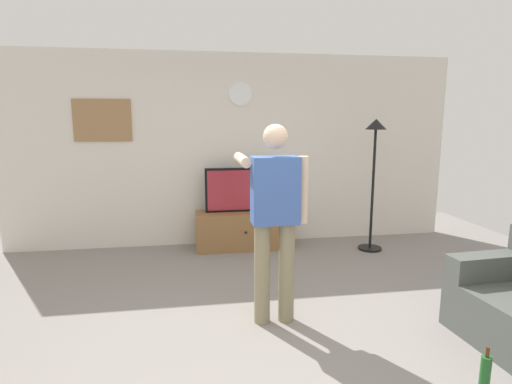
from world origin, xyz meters
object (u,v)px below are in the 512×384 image
Objects in this scene: wall_clock at (240,94)px; person_standing_nearer_lamp at (274,213)px; television at (243,190)px; framed_picture at (102,120)px; floor_lamp at (374,157)px; tv_stand at (244,230)px; beverage_bottle at (485,377)px.

person_standing_nearer_lamp is (-0.01, -2.42, -1.14)m from wall_clock.
television is at bearing -90.00° from wall_clock.
framed_picture is 0.42× the size of floor_lamp.
wall_clock reaches higher than framed_picture.
wall_clock is 2.03m from floor_lamp.
tv_stand is at bearing -90.00° from television.
beverage_bottle is at bearing -101.29° from floor_lamp.
television is at bearing 89.86° from person_standing_nearer_lamp.
floor_lamp is 1.03× the size of person_standing_nearer_lamp.
framed_picture is at bearing 169.92° from floor_lamp.
wall_clock is at bearing 89.87° from person_standing_nearer_lamp.
person_standing_nearer_lamp is at bearing -90.13° from wall_clock.
wall_clock is at bearing 90.00° from tv_stand.
floor_lamp is (1.73, -0.63, -0.85)m from wall_clock.
framed_picture reaches higher than person_standing_nearer_lamp.
wall_clock is at bearing -0.15° from framed_picture.
television is 2.10m from framed_picture.
tv_stand is at bearing 168.78° from floor_lamp.
person_standing_nearer_lamp is at bearing 132.37° from beverage_bottle.
television is at bearing 90.00° from tv_stand.
wall_clock reaches higher than beverage_bottle.
person_standing_nearer_lamp is at bearing -90.14° from television.
floor_lamp is 2.51m from person_standing_nearer_lamp.
framed_picture reaches higher than beverage_bottle.
person_standing_nearer_lamp reaches higher than television.
floor_lamp is (1.73, -0.34, 1.03)m from tv_stand.
floor_lamp is at bearing -12.69° from television.
person_standing_nearer_lamp is at bearing -52.57° from framed_picture.
television is 1.41× the size of framed_picture.
wall_clock reaches higher than floor_lamp.
framed_picture is at bearing 129.19° from beverage_bottle.
person_standing_nearer_lamp reaches higher than beverage_bottle.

